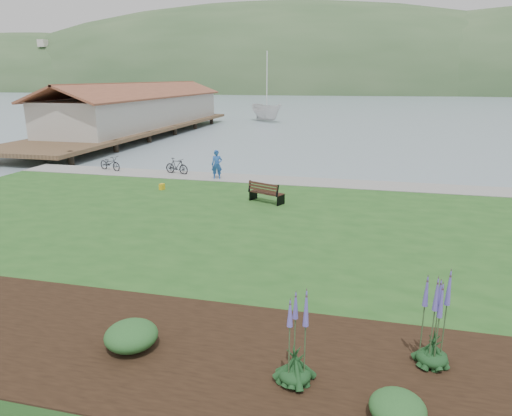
{
  "coord_description": "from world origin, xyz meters",
  "views": [
    {
      "loc": [
        3.59,
        -17.61,
        5.98
      ],
      "look_at": [
        -0.26,
        -1.85,
        1.3
      ],
      "focal_mm": 32.0,
      "sensor_mm": 36.0,
      "label": 1
    }
  ],
  "objects": [
    {
      "name": "bicycle_b",
      "position": [
        -7.32,
        7.2,
        0.88
      ],
      "size": [
        0.8,
        1.64,
        0.95
      ],
      "primitive_type": "imported",
      "rotation": [
        0.0,
        0.0,
        1.34
      ],
      "color": "black",
      "rests_on": "lawn"
    },
    {
      "name": "sailboat",
      "position": [
        -10.2,
        45.12,
        0.0
      ],
      "size": [
        16.03,
        16.04,
        29.65
      ],
      "primitive_type": "imported",
      "rotation": [
        0.0,
        0.0,
        0.74
      ],
      "color": "silver",
      "rests_on": "ground"
    },
    {
      "name": "garden_bed",
      "position": [
        3.0,
        -9.8,
        0.42
      ],
      "size": [
        24.0,
        4.4,
        0.04
      ],
      "primitive_type": "cube",
      "color": "black",
      "rests_on": "lawn"
    },
    {
      "name": "bicycle_a",
      "position": [
        -11.74,
        7.2,
        0.86
      ],
      "size": [
        1.15,
        1.84,
        0.91
      ],
      "primitive_type": "imported",
      "rotation": [
        0.0,
        0.0,
        1.24
      ],
      "color": "black",
      "rests_on": "lawn"
    },
    {
      "name": "pannier",
      "position": [
        -6.5,
        3.35,
        0.55
      ],
      "size": [
        0.24,
        0.32,
        0.31
      ],
      "primitive_type": "cube",
      "rotation": [
        0.0,
        0.0,
        -0.19
      ],
      "color": "gold",
      "rests_on": "lawn"
    },
    {
      "name": "person",
      "position": [
        -4.53,
        6.38,
        1.37
      ],
      "size": [
        0.81,
        0.65,
        1.95
      ],
      "primitive_type": "imported",
      "rotation": [
        0.0,
        0.0,
        0.26
      ],
      "color": "#224F9E",
      "rests_on": "lawn"
    },
    {
      "name": "far_hillside",
      "position": [
        20.0,
        170.0,
        0.0
      ],
      "size": [
        580.0,
        80.0,
        38.0
      ],
      "primitive_type": null,
      "color": "#33512D",
      "rests_on": "ground"
    },
    {
      "name": "echium_1",
      "position": [
        5.12,
        -9.1,
        1.42
      ],
      "size": [
        0.62,
        0.62,
        2.28
      ],
      "color": "#123217",
      "rests_on": "garden_bed"
    },
    {
      "name": "ground",
      "position": [
        0.0,
        0.0,
        0.0
      ],
      "size": [
        600.0,
        600.0,
        0.0
      ],
      "primitive_type": "plane",
      "color": "gray",
      "rests_on": "ground"
    },
    {
      "name": "pier_pavilion",
      "position": [
        -20.0,
        27.52,
        2.64
      ],
      "size": [
        8.0,
        36.0,
        5.4
      ],
      "color": "#4C3826",
      "rests_on": "ground"
    },
    {
      "name": "lawn",
      "position": [
        0.0,
        -2.0,
        0.2
      ],
      "size": [
        34.0,
        20.0,
        0.4
      ],
      "primitive_type": "cube",
      "color": "#214E1B",
      "rests_on": "ground"
    },
    {
      "name": "shrub_1",
      "position": [
        4.37,
        -10.87,
        0.68
      ],
      "size": [
        0.95,
        0.95,
        0.47
      ],
      "primitive_type": "ellipsoid",
      "color": "#1E4C21",
      "rests_on": "garden_bed"
    },
    {
      "name": "echium_0",
      "position": [
        2.55,
        -10.29,
        1.21
      ],
      "size": [
        0.62,
        0.62,
        2.06
      ],
      "color": "#123217",
      "rests_on": "garden_bed"
    },
    {
      "name": "park_bench",
      "position": [
        -0.79,
        2.16,
        0.9
      ],
      "size": [
        1.74,
        1.25,
        1.0
      ],
      "rotation": [
        0.0,
        0.0,
        -0.41
      ],
      "color": "black",
      "rests_on": "lawn"
    },
    {
      "name": "shrub_0",
      "position": [
        -0.99,
        -9.98,
        0.72
      ],
      "size": [
        1.12,
        1.12,
        0.56
      ],
      "primitive_type": "ellipsoid",
      "color": "#1E4C21",
      "rests_on": "garden_bed"
    },
    {
      "name": "shoreline_path",
      "position": [
        0.0,
        6.9,
        0.42
      ],
      "size": [
        34.0,
        2.2,
        0.03
      ],
      "primitive_type": "cube",
      "color": "gray",
      "rests_on": "lawn"
    }
  ]
}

